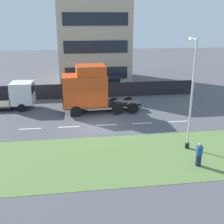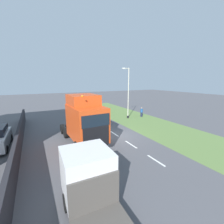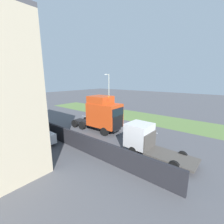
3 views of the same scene
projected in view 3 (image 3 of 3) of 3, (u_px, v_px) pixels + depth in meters
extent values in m
plane|color=#515156|center=(116.00, 124.00, 22.84)|extent=(120.00, 120.00, 0.00)
cube|color=#607F42|center=(136.00, 116.00, 27.39)|extent=(7.00, 44.00, 0.01)
cube|color=white|center=(85.00, 116.00, 27.21)|extent=(0.16, 1.80, 0.00)
cube|color=white|center=(98.00, 119.00, 25.24)|extent=(0.16, 1.80, 0.00)
cube|color=white|center=(113.00, 123.00, 23.27)|extent=(0.16, 1.80, 0.00)
cube|color=white|center=(130.00, 127.00, 21.30)|extent=(0.16, 1.80, 0.00)
cube|color=white|center=(151.00, 132.00, 19.33)|extent=(0.16, 1.80, 0.00)
cube|color=#232328|center=(65.00, 135.00, 15.84)|extent=(0.25, 24.00, 1.65)
cube|color=#1E232D|center=(24.00, 130.00, 13.51)|extent=(0.08, 7.82, 1.51)
cube|color=#1E232D|center=(20.00, 95.00, 12.81)|extent=(0.08, 7.82, 1.51)
cube|color=#1E232D|center=(14.00, 55.00, 12.11)|extent=(0.08, 7.82, 1.51)
cube|color=black|center=(95.00, 124.00, 20.29)|extent=(1.69, 7.57, 0.24)
cube|color=#DB4719|center=(104.00, 115.00, 18.97)|extent=(2.67, 4.24, 2.89)
cube|color=black|center=(118.00, 122.00, 17.88)|extent=(2.13, 0.15, 1.62)
cube|color=black|center=(118.00, 112.00, 17.61)|extent=(2.25, 0.15, 0.93)
cube|color=#DB4719|center=(100.00, 100.00, 18.92)|extent=(2.49, 2.78, 0.90)
sphere|color=orange|center=(109.00, 97.00, 17.18)|extent=(0.14, 0.14, 0.14)
cylinder|color=black|center=(86.00, 121.00, 21.24)|extent=(1.43, 1.43, 0.12)
cylinder|color=black|center=(116.00, 127.00, 19.69)|extent=(0.36, 1.05, 1.04)
cylinder|color=black|center=(105.00, 132.00, 17.89)|extent=(0.36, 1.05, 1.04)
cylinder|color=black|center=(94.00, 122.00, 21.99)|extent=(0.36, 1.05, 1.04)
cylinder|color=black|center=(82.00, 126.00, 20.19)|extent=(0.36, 1.05, 1.04)
cylinder|color=black|center=(87.00, 120.00, 22.87)|extent=(0.36, 1.05, 1.04)
cylinder|color=black|center=(75.00, 124.00, 21.07)|extent=(0.36, 1.05, 1.04)
cube|color=silver|center=(139.00, 135.00, 13.81)|extent=(2.22, 2.18, 2.14)
cube|color=black|center=(130.00, 128.00, 14.40)|extent=(1.89, 0.10, 0.77)
cube|color=#4C4742|center=(171.00, 157.00, 12.13)|extent=(2.28, 3.99, 0.18)
cube|color=#4C4742|center=(150.00, 141.00, 13.17)|extent=(2.15, 0.17, 1.50)
cylinder|color=black|center=(133.00, 151.00, 13.35)|extent=(0.27, 0.81, 0.80)
cylinder|color=black|center=(144.00, 144.00, 14.81)|extent=(0.27, 0.81, 0.80)
cylinder|color=black|center=(174.00, 166.00, 11.03)|extent=(0.27, 0.81, 0.80)
cylinder|color=black|center=(182.00, 156.00, 12.50)|extent=(0.27, 0.81, 0.80)
cube|color=silver|center=(38.00, 136.00, 15.93)|extent=(1.85, 4.41, 0.99)
cube|color=black|center=(37.00, 128.00, 15.82)|extent=(1.55, 2.43, 0.66)
cylinder|color=black|center=(53.00, 141.00, 15.76)|extent=(0.21, 0.64, 0.64)
cylinder|color=black|center=(37.00, 146.00, 14.51)|extent=(0.21, 0.64, 0.64)
cylinder|color=black|center=(40.00, 134.00, 17.54)|extent=(0.21, 0.64, 0.64)
cylinder|color=black|center=(25.00, 139.00, 16.29)|extent=(0.21, 0.64, 0.64)
cylinder|color=black|center=(109.00, 112.00, 30.36)|extent=(0.29, 0.29, 0.40)
cylinder|color=beige|center=(109.00, 94.00, 29.58)|extent=(0.13, 0.13, 7.59)
cylinder|color=beige|center=(107.00, 74.00, 28.43)|extent=(0.90, 0.09, 0.09)
cube|color=silver|center=(106.00, 74.00, 28.09)|extent=(0.44, 0.20, 0.16)
cylinder|color=#1E233D|center=(117.00, 109.00, 32.02)|extent=(0.34, 0.34, 0.75)
cylinder|color=#1E4C8C|center=(117.00, 106.00, 31.87)|extent=(0.39, 0.39, 0.59)
sphere|color=tan|center=(117.00, 104.00, 31.79)|extent=(0.20, 0.20, 0.20)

